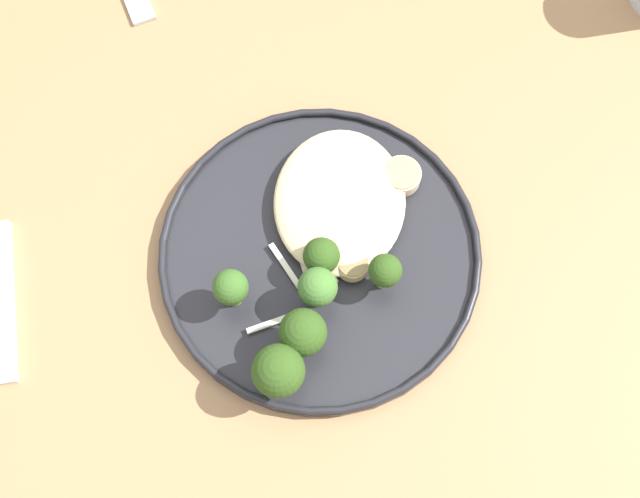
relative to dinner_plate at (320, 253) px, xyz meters
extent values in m
plane|color=#47423D|center=(0.04, -0.02, -0.75)|extent=(6.00, 6.00, 0.00)
cube|color=#9E754C|center=(0.04, -0.02, -0.03)|extent=(1.40, 1.00, 0.04)
cube|color=olive|center=(-0.60, 0.42, -0.40)|extent=(0.06, 0.06, 0.70)
cylinder|color=#232328|center=(0.00, 0.00, 0.00)|extent=(0.29, 0.29, 0.01)
torus|color=black|center=(0.00, 0.00, 0.01)|extent=(0.29, 0.29, 0.01)
ellipsoid|color=beige|center=(-0.05, 0.01, 0.01)|extent=(0.14, 0.12, 0.02)
cylinder|color=beige|center=(-0.04, -0.01, 0.01)|extent=(0.03, 0.03, 0.01)
cylinder|color=#988766|center=(-0.04, -0.01, 0.02)|extent=(0.03, 0.03, 0.00)
cylinder|color=#E5C689|center=(-0.06, 0.02, 0.01)|extent=(0.03, 0.03, 0.02)
cylinder|color=#958159|center=(-0.06, 0.02, 0.02)|extent=(0.02, 0.02, 0.00)
cylinder|color=#DBB77A|center=(-0.09, 0.01, 0.01)|extent=(0.02, 0.02, 0.01)
cylinder|color=#8E774F|center=(-0.09, 0.01, 0.02)|extent=(0.02, 0.02, 0.00)
cylinder|color=beige|center=(-0.08, 0.07, 0.01)|extent=(0.04, 0.04, 0.01)
cylinder|color=#988766|center=(-0.08, 0.07, 0.02)|extent=(0.03, 0.03, 0.00)
cylinder|color=beige|center=(-0.01, 0.01, 0.01)|extent=(0.02, 0.02, 0.01)
cylinder|color=#988766|center=(-0.01, 0.01, 0.02)|extent=(0.02, 0.02, 0.00)
cylinder|color=#DBB77A|center=(0.01, 0.03, 0.01)|extent=(0.03, 0.03, 0.01)
cylinder|color=#8E774F|center=(0.01, 0.03, 0.02)|extent=(0.03, 0.03, 0.00)
cylinder|color=#7A994C|center=(0.12, -0.03, 0.01)|extent=(0.02, 0.02, 0.03)
sphere|color=#2D4C19|center=(0.12, -0.03, 0.04)|extent=(0.04, 0.04, 0.04)
cylinder|color=#89A356|center=(0.02, 0.06, 0.01)|extent=(0.02, 0.02, 0.02)
sphere|color=#2D4C19|center=(0.02, 0.06, 0.04)|extent=(0.03, 0.03, 0.03)
cylinder|color=#89A356|center=(0.04, 0.00, 0.01)|extent=(0.02, 0.02, 0.03)
sphere|color=#42702D|center=(0.04, 0.00, 0.04)|extent=(0.03, 0.03, 0.03)
cylinder|color=#7A994C|center=(0.05, -0.07, 0.01)|extent=(0.02, 0.02, 0.03)
sphere|color=#386023|center=(0.05, -0.07, 0.04)|extent=(0.03, 0.03, 0.03)
cylinder|color=#89A356|center=(0.01, 0.00, 0.01)|extent=(0.01, 0.01, 0.02)
sphere|color=#2D4C19|center=(0.01, 0.00, 0.03)|extent=(0.03, 0.03, 0.03)
cylinder|color=#89A356|center=(0.08, -0.01, 0.01)|extent=(0.02, 0.02, 0.02)
sphere|color=#2D4C19|center=(0.08, -0.01, 0.04)|extent=(0.04, 0.04, 0.04)
cube|color=silver|center=(0.01, -0.01, 0.01)|extent=(0.06, 0.03, 0.00)
cube|color=silver|center=(0.07, -0.03, 0.01)|extent=(0.03, 0.05, 0.00)
cube|color=silver|center=(0.01, 0.00, 0.01)|extent=(0.04, 0.03, 0.00)
cube|color=silver|center=(0.02, -0.03, 0.01)|extent=(0.05, 0.04, 0.00)
cube|color=silver|center=(-0.25, -0.20, -0.01)|extent=(0.04, 0.04, 0.00)
camera|label=1|loc=(0.24, 0.02, 0.68)|focal=44.95mm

